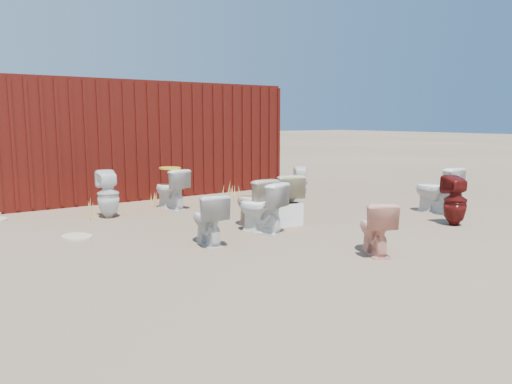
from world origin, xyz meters
TOP-DOWN VIEW (x-y plane):
  - ground at (0.00, 0.00)m, footprint 100.00×100.00m
  - shipping_container at (0.00, 5.20)m, footprint 6.00×2.40m
  - toilet_front_a at (-1.08, 0.14)m, footprint 0.49×0.72m
  - toilet_front_pink at (0.37, -1.43)m, footprint 0.64×0.74m
  - toilet_front_c at (-0.10, 0.31)m, footprint 0.63×0.82m
  - toilet_front_maroon at (2.64, -0.99)m, footprint 0.44×0.45m
  - toilet_front_e at (3.31, -0.18)m, footprint 0.50×0.82m
  - toilet_back_a at (-1.57, 2.66)m, footprint 0.38×0.39m
  - toilet_back_beige_left at (0.03, 0.68)m, footprint 0.43×0.74m
  - toilet_back_beige_right at (0.69, 0.77)m, footprint 0.66×0.86m
  - toilet_back_yellowlid at (-0.36, 2.83)m, footprint 0.55×0.79m
  - toilet_back_e at (2.40, 2.44)m, footprint 0.41×0.42m
  - yellow_lid at (-0.36, 2.83)m, footprint 0.37×0.47m
  - loose_tank at (0.47, 0.46)m, footprint 0.53×0.29m
  - loose_lid_near at (-2.41, 1.51)m, footprint 0.48×0.56m
  - weed_clump_a at (-1.87, 2.75)m, footprint 0.36×0.36m
  - weed_clump_b at (0.21, 2.27)m, footprint 0.32×0.32m
  - weed_clump_c at (2.19, 2.72)m, footprint 0.36×0.36m
  - weed_clump_d at (-0.51, 3.27)m, footprint 0.30×0.30m
  - weed_clump_e at (1.38, 3.50)m, footprint 0.34×0.34m
  - weed_clump_f at (2.64, 0.61)m, footprint 0.28×0.28m

SIDE VIEW (x-z plane):
  - ground at x=0.00m, z-range 0.00..0.00m
  - loose_lid_near at x=-2.41m, z-range 0.00..0.02m
  - weed_clump_f at x=2.64m, z-range 0.00..0.25m
  - weed_clump_e at x=1.38m, z-range 0.00..0.28m
  - weed_clump_d at x=-0.51m, z-range 0.00..0.28m
  - weed_clump_a at x=-1.87m, z-range 0.00..0.29m
  - weed_clump_b at x=0.21m, z-range 0.00..0.30m
  - weed_clump_c at x=2.19m, z-range 0.00..0.33m
  - loose_tank at x=0.47m, z-range 0.00..0.35m
  - toilet_back_e at x=2.40m, z-range 0.00..0.66m
  - toilet_front_pink at x=0.37m, z-range 0.00..0.66m
  - toilet_front_a at x=-1.08m, z-range 0.00..0.68m
  - toilet_back_yellowlid at x=-0.36m, z-range 0.00..0.74m
  - toilet_front_c at x=-0.10m, z-range 0.00..0.74m
  - toilet_back_beige_left at x=0.03m, z-range 0.00..0.75m
  - toilet_front_maroon at x=2.64m, z-range 0.00..0.77m
  - toilet_back_beige_right at x=0.69m, z-range 0.00..0.77m
  - toilet_back_a at x=-1.57m, z-range 0.00..0.79m
  - toilet_front_e at x=3.31m, z-range 0.00..0.81m
  - yellow_lid at x=-0.36m, z-range 0.74..0.76m
  - shipping_container at x=0.00m, z-range 0.00..2.40m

